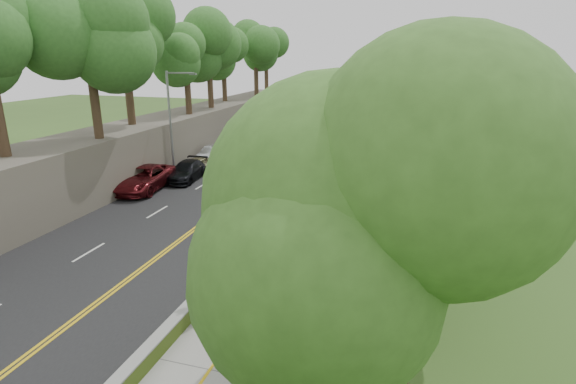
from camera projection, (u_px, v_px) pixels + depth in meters
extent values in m
plane|color=#33511E|center=(225.00, 273.00, 19.81)|extent=(140.00, 140.00, 0.00)
cube|color=black|center=(241.00, 177.00, 34.99)|extent=(11.20, 66.00, 0.04)
cube|color=gray|center=(342.00, 185.00, 32.82)|extent=(4.20, 66.00, 0.05)
cube|color=#9BE225|center=(312.00, 179.00, 33.36)|extent=(0.42, 66.00, 0.60)
cube|color=#595147|center=(149.00, 146.00, 36.62)|extent=(5.00, 66.00, 4.00)
cube|color=slate|center=(372.00, 174.00, 31.95)|extent=(0.04, 66.00, 2.00)
cylinder|color=gray|center=(170.00, 125.00, 34.34)|extent=(0.18, 0.18, 8.00)
cylinder|color=gray|center=(180.00, 73.00, 32.89)|extent=(2.30, 0.13, 0.13)
cube|color=gray|center=(193.00, 74.00, 32.61)|extent=(0.50, 0.22, 0.14)
cylinder|color=gray|center=(216.00, 274.00, 16.30)|extent=(0.09, 0.09, 3.10)
cube|color=white|center=(214.00, 250.00, 15.97)|extent=(0.62, 0.04, 0.62)
cube|color=white|center=(215.00, 267.00, 16.18)|extent=(0.56, 0.04, 0.50)
cylinder|color=#E15D2A|center=(371.00, 172.00, 34.50)|extent=(0.56, 0.56, 0.92)
cube|color=gray|center=(329.00, 247.00, 21.30)|extent=(1.31, 1.00, 0.85)
imported|color=maroon|center=(144.00, 178.00, 31.45)|extent=(3.31, 6.18, 1.65)
imported|color=black|center=(187.00, 171.00, 33.92)|extent=(2.37, 4.95, 1.39)
imported|color=tan|center=(195.00, 167.00, 35.18)|extent=(1.90, 4.16, 1.38)
imported|color=silver|center=(212.00, 155.00, 39.21)|extent=(1.68, 4.35, 1.41)
imported|color=black|center=(250.00, 133.00, 49.79)|extent=(2.32, 4.97, 1.38)
imported|color=maroon|center=(266.00, 132.00, 50.39)|extent=(2.18, 4.74, 1.34)
imported|color=silver|center=(265.00, 131.00, 50.37)|extent=(2.16, 4.94, 1.66)
imported|color=#BB8721|center=(302.00, 202.00, 26.19)|extent=(0.58, 0.88, 1.78)
imported|color=silver|center=(249.00, 248.00, 20.26)|extent=(0.46, 0.64, 1.63)
imported|color=black|center=(263.00, 230.00, 21.99)|extent=(0.85, 1.03, 1.90)
imported|color=brown|center=(301.00, 190.00, 28.32)|extent=(0.77, 1.25, 1.87)
imported|color=black|center=(361.00, 161.00, 36.44)|extent=(0.97, 0.55, 1.55)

